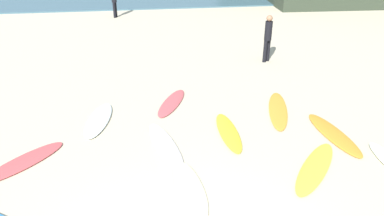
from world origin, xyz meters
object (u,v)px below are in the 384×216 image
(surfboard_1, at_px, (24,162))
(surfboard_10, at_px, (334,134))
(surfboard_2, at_px, (278,110))
(surfboard_7, at_px, (165,145))
(beachgoer_near, at_px, (268,36))
(surfboard_0, at_px, (228,132))
(surfboard_8, at_px, (315,168))
(surfboard_5, at_px, (99,120))
(surfboard_9, at_px, (172,103))
(surfboard_6, at_px, (190,189))

(surfboard_1, bearing_deg, surfboard_10, -134.69)
(surfboard_2, distance_m, surfboard_7, 3.73)
(surfboard_2, bearing_deg, beachgoer_near, -86.38)
(surfboard_0, height_order, surfboard_8, surfboard_0)
(surfboard_2, bearing_deg, surfboard_1, 31.17)
(surfboard_5, height_order, surfboard_9, surfboard_5)
(surfboard_5, height_order, surfboard_10, surfboard_5)
(surfboard_7, bearing_deg, surfboard_5, 124.92)
(surfboard_0, bearing_deg, surfboard_5, 161.39)
(surfboard_1, distance_m, surfboard_5, 2.37)
(surfboard_1, distance_m, surfboard_7, 3.29)
(surfboard_8, bearing_deg, surfboard_7, -163.36)
(surfboard_0, xyz_separation_m, surfboard_7, (-1.69, -0.42, -0.00))
(surfboard_7, bearing_deg, surfboard_10, -13.61)
(surfboard_10, bearing_deg, surfboard_9, 142.70)
(surfboard_6, height_order, surfboard_8, same)
(surfboard_9, bearing_deg, surfboard_8, -28.95)
(surfboard_1, bearing_deg, surfboard_9, -100.29)
(surfboard_7, distance_m, beachgoer_near, 7.29)
(surfboard_8, bearing_deg, surfboard_5, -171.02)
(surfboard_9, bearing_deg, surfboard_6, -66.29)
(surfboard_0, xyz_separation_m, beachgoer_near, (2.75, 5.28, 0.99))
(surfboard_5, distance_m, surfboard_10, 6.33)
(surfboard_0, bearing_deg, surfboard_9, 123.62)
(surfboard_0, height_order, surfboard_2, surfboard_0)
(surfboard_6, height_order, surfboard_7, surfboard_7)
(surfboard_5, bearing_deg, surfboard_6, -47.68)
(surfboard_5, bearing_deg, surfboard_0, -9.04)
(surfboard_0, bearing_deg, surfboard_2, 31.21)
(surfboard_1, xyz_separation_m, surfboard_5, (1.54, 1.80, 0.01))
(surfboard_1, distance_m, surfboard_6, 3.96)
(surfboard_7, xyz_separation_m, surfboard_9, (0.38, 2.40, -0.01))
(surfboard_8, bearing_deg, surfboard_0, 170.77)
(surfboard_6, bearing_deg, surfboard_8, 1.27)
(surfboard_7, xyz_separation_m, surfboard_10, (4.38, -0.06, -0.01))
(surfboard_6, bearing_deg, surfboard_5, 117.25)
(surfboard_9, distance_m, surfboard_10, 4.70)
(surfboard_8, distance_m, beachgoer_near, 7.25)
(surfboard_6, bearing_deg, surfboard_0, 53.14)
(surfboard_8, height_order, beachgoer_near, beachgoer_near)
(surfboard_5, xyz_separation_m, surfboard_7, (1.74, -1.58, -0.00))
(surfboard_1, xyz_separation_m, surfboard_6, (3.66, -1.50, 0.00))
(surfboard_5, distance_m, surfboard_6, 3.92)
(surfboard_1, xyz_separation_m, beachgoer_near, (7.72, 5.92, 1.00))
(surfboard_0, relative_size, surfboard_10, 0.90)
(surfboard_0, relative_size, surfboard_7, 0.89)
(surfboard_5, height_order, beachgoer_near, beachgoer_near)
(surfboard_7, height_order, surfboard_10, surfboard_7)
(surfboard_7, distance_m, surfboard_10, 4.38)
(surfboard_5, height_order, surfboard_6, surfboard_5)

